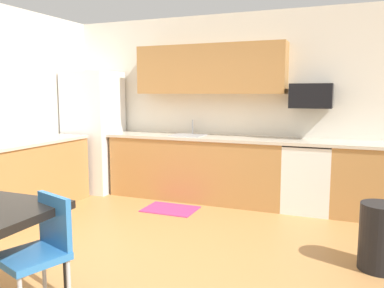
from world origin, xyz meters
TOP-DOWN VIEW (x-y plane):
  - ground_plane at (0.00, 0.00)m, footprint 12.00×12.00m
  - wall_back at (0.00, 2.65)m, footprint 5.80×0.10m
  - cabinet_run_back at (-0.46, 2.30)m, footprint 2.58×0.60m
  - cabinet_run_back_right at (1.91, 2.30)m, footprint 0.97×0.60m
  - cabinet_run_left at (-2.30, 0.80)m, footprint 0.60×2.00m
  - countertop_back at (0.00, 2.30)m, footprint 4.80×0.64m
  - countertop_left at (-2.30, 0.80)m, footprint 0.64×2.00m
  - upper_cabinets_back at (-0.30, 2.43)m, footprint 2.20×0.34m
  - refrigerator at (-2.18, 2.22)m, footprint 0.76×0.70m
  - oven_range at (1.13, 2.30)m, footprint 0.60×0.60m
  - microwave at (1.13, 2.40)m, footprint 0.54×0.36m
  - sink_basin at (-0.58, 2.30)m, footprint 0.48×0.40m
  - sink_faucet at (-0.58, 2.48)m, footprint 0.02×0.02m
  - chair_near_table at (-0.34, -0.97)m, footprint 0.51×0.51m
  - trash_bin at (1.91, 0.70)m, footprint 0.36×0.36m
  - floor_mat at (-0.58, 1.65)m, footprint 0.70×0.50m

SIDE VIEW (x-z plane):
  - ground_plane at x=0.00m, z-range 0.00..0.00m
  - floor_mat at x=-0.58m, z-range 0.00..0.01m
  - trash_bin at x=1.91m, z-range 0.00..0.60m
  - cabinet_run_back at x=-0.46m, z-range 0.00..0.90m
  - cabinet_run_back_right at x=1.91m, z-range 0.00..0.90m
  - cabinet_run_left at x=-2.30m, z-range 0.00..0.90m
  - oven_range at x=1.13m, z-range 0.00..0.91m
  - chair_near_table at x=-0.34m, z-range 0.08..0.93m
  - sink_basin at x=-0.58m, z-range 0.81..0.95m
  - countertop_back at x=0.00m, z-range 0.90..0.94m
  - countertop_left at x=-2.30m, z-range 0.90..0.94m
  - refrigerator at x=-2.18m, z-range 0.00..1.90m
  - sink_faucet at x=-0.58m, z-range 0.92..1.16m
  - wall_back at x=0.00m, z-range 0.00..2.70m
  - microwave at x=1.13m, z-range 1.36..1.68m
  - upper_cabinets_back at x=-0.30m, z-range 1.55..2.25m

